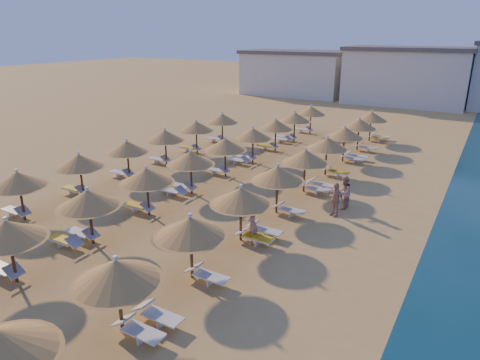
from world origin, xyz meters
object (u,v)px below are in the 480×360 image
Objects in this scene: beachgoer_b at (344,192)px; beachgoer_c at (335,199)px; beachgoer_a at (253,223)px; parasol_row_west at (191,159)px; parasol_row_east at (277,174)px.

beachgoer_c is (-0.09, -1.16, -0.02)m from beachgoer_b.
beachgoer_a reaches higher than beachgoer_c.
parasol_row_west reaches higher than beachgoer_a.
parasol_row_east is 21.87× the size of beachgoer_a.
parasol_row_east is 3.77m from beachgoer_a.
parasol_row_west is (-5.56, 0.00, 0.00)m from parasol_row_east.
parasol_row_east is 22.16× the size of beachgoer_c.
parasol_row_west is 8.81m from beachgoer_b.
parasol_row_east and parasol_row_west have the same top height.
parasol_row_west is 21.76× the size of beachgoer_b.
beachgoer_a is 1.01× the size of beachgoer_c.
beachgoer_c is (8.32, 1.19, -1.22)m from parasol_row_west.
parasol_row_east is 5.56m from parasol_row_west.
beachgoer_a is 5.22m from beachgoer_c.
parasol_row_east reaches higher than beachgoer_a.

